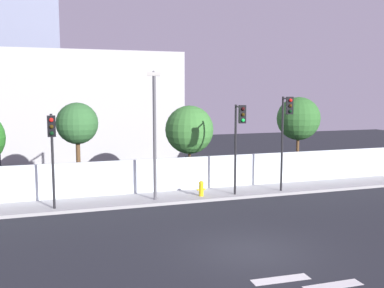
{
  "coord_description": "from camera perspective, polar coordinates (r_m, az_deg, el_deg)",
  "views": [
    {
      "loc": [
        -6.67,
        -13.47,
        5.54
      ],
      "look_at": [
        -0.02,
        6.5,
        3.05
      ],
      "focal_mm": 41.37,
      "sensor_mm": 36.0,
      "label": 1
    }
  ],
  "objects": [
    {
      "name": "ground_plane",
      "position": [
        16.02,
        7.65,
        -13.54
      ],
      "size": [
        80.0,
        80.0,
        0.0
      ],
      "primitive_type": "plane",
      "color": "#22242A"
    },
    {
      "name": "sidewalk",
      "position": [
        23.33,
        -1.28,
        -6.8
      ],
      "size": [
        36.0,
        2.4,
        0.15
      ],
      "primitive_type": "cube",
      "color": "#9A9A9A",
      "rests_on": "ground"
    },
    {
      "name": "perimeter_wall",
      "position": [
        24.33,
        -2.18,
        -3.89
      ],
      "size": [
        36.0,
        0.18,
        1.8
      ],
      "primitive_type": "cube",
      "color": "white",
      "rests_on": "sidewalk"
    },
    {
      "name": "traffic_light_left",
      "position": [
        23.85,
        12.02,
        2.57
      ],
      "size": [
        0.42,
        1.23,
        5.14
      ],
      "color": "black",
      "rests_on": "sidewalk"
    },
    {
      "name": "traffic_light_center",
      "position": [
        22.55,
        6.09,
        1.78
      ],
      "size": [
        0.37,
        1.34,
        4.74
      ],
      "color": "black",
      "rests_on": "sidewalk"
    },
    {
      "name": "traffic_light_right",
      "position": [
        20.26,
        -17.6,
        0.35
      ],
      "size": [
        0.34,
        1.84,
        4.4
      ],
      "color": "black",
      "rests_on": "sidewalk"
    },
    {
      "name": "street_lamp_curbside",
      "position": [
        21.68,
        -4.87,
        2.36
      ],
      "size": [
        0.76,
        1.65,
        6.34
      ],
      "color": "#4C4C51",
      "rests_on": "sidewalk"
    },
    {
      "name": "fire_hydrant",
      "position": [
        23.05,
        1.2,
        -5.68
      ],
      "size": [
        0.44,
        0.26,
        0.8
      ],
      "color": "gold",
      "rests_on": "sidewalk"
    },
    {
      "name": "roadside_tree_midleft",
      "position": [
        24.67,
        -14.58,
        2.51
      ],
      "size": [
        2.26,
        2.26,
        4.97
      ],
      "color": "brown",
      "rests_on": "ground"
    },
    {
      "name": "roadside_tree_midright",
      "position": [
        25.92,
        -0.34,
        1.84
      ],
      "size": [
        2.84,
        2.84,
        4.75
      ],
      "color": "brown",
      "rests_on": "ground"
    },
    {
      "name": "roadside_tree_rightmost",
      "position": [
        29.0,
        13.56,
        3.18
      ],
      "size": [
        2.74,
        2.74,
        5.22
      ],
      "color": "brown",
      "rests_on": "ground"
    },
    {
      "name": "low_building_distant",
      "position": [
        37.18,
        -12.6,
        4.74
      ],
      "size": [
        13.8,
        6.0,
        8.68
      ],
      "primitive_type": "cube",
      "color": "#B2B2B2",
      "rests_on": "ground"
    }
  ]
}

